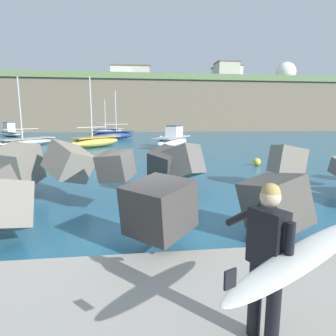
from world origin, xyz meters
name	(u,v)px	position (x,y,z in m)	size (l,w,h in m)	color
ground_plane	(151,228)	(0.00, 0.00, 0.00)	(400.00, 400.00, 0.00)	#235B7A
breakwater_jetty	(141,176)	(-0.20, 1.05, 1.10)	(31.97, 6.76, 2.23)	#3D3A38
surfer_with_board	(278,255)	(1.03, -4.13, 1.28)	(2.04, 1.48, 1.78)	black
boat_near_left	(10,132)	(-18.60, 39.21, 0.64)	(5.50, 6.02, 2.12)	beige
boat_near_centre	(96,141)	(-3.85, 20.94, 0.54)	(4.95, 5.63, 6.36)	#EAC64C
boat_near_right	(108,131)	(-4.56, 43.07, 0.58)	(5.85, 4.49, 5.80)	white
boat_mid_left	(173,140)	(3.26, 19.55, 0.68)	(4.53, 6.05, 2.04)	white
boat_mid_right	(27,141)	(-10.70, 22.97, 0.45)	(4.83, 6.02, 6.51)	beige
boat_far_left	(113,135)	(-2.86, 31.21, 0.57)	(5.77, 4.04, 6.09)	navy
mooring_buoy_inner	(161,137)	(3.29, 30.98, 0.22)	(0.44, 0.44, 0.44)	silver
mooring_buoy_middle	(257,162)	(6.60, 8.73, 0.22)	(0.44, 0.44, 0.44)	yellow
headland_bluff	(196,107)	(17.08, 71.86, 5.80)	(91.67, 40.56, 11.55)	#756651
radar_dome	(286,75)	(46.65, 79.78, 15.89)	(6.04, 6.04, 8.14)	silver
station_building_west	(227,76)	(25.10, 71.11, 14.02)	(7.02, 6.81, 4.91)	silver
station_building_central	(134,76)	(0.21, 71.82, 13.76)	(8.30, 8.02, 4.39)	#B2ADA3
station_building_east	(226,72)	(23.26, 65.73, 14.05)	(5.42, 5.38, 4.97)	#B2ADA3
station_building_annex	(120,75)	(-3.19, 70.20, 13.64)	(4.76, 6.52, 4.16)	beige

